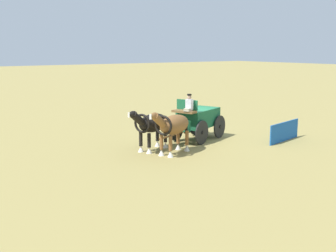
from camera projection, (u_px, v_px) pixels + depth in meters
ground_plane at (198, 139)px, 24.36m from camera, size 220.00×220.00×0.00m
show_wagon at (197, 119)px, 24.01m from camera, size 5.58×2.88×2.79m
draft_horse_near at (173, 126)px, 20.77m from camera, size 3.10×1.69×2.28m
draft_horse_off at (152, 124)px, 21.49m from camera, size 3.02×1.65×2.24m
sponsor_banner at (284, 132)px, 23.81m from camera, size 3.13×0.77×1.10m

